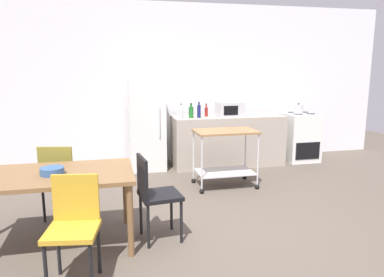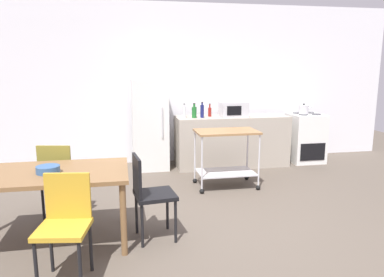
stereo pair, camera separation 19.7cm
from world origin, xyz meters
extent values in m
plane|color=brown|center=(0.00, 0.00, 0.00)|extent=(12.00, 12.00, 0.00)
cube|color=white|center=(0.00, 3.20, 1.45)|extent=(8.40, 0.12, 2.90)
cube|color=#A89E8E|center=(0.90, 2.60, 0.45)|extent=(2.00, 0.64, 0.90)
cube|color=brown|center=(-1.74, 0.05, 0.73)|extent=(1.50, 0.90, 0.04)
cylinder|color=brown|center=(-1.05, -0.34, 0.35)|extent=(0.06, 0.06, 0.71)
cylinder|color=brown|center=(-1.05, 0.44, 0.35)|extent=(0.06, 0.06, 0.71)
cube|color=black|center=(-0.73, -0.04, 0.47)|extent=(0.44, 0.44, 0.04)
cube|color=black|center=(-0.91, -0.06, 0.69)|extent=(0.08, 0.38, 0.40)
cylinder|color=black|center=(-0.54, -0.19, 0.23)|extent=(0.03, 0.03, 0.45)
cylinder|color=black|center=(-0.58, 0.15, 0.23)|extent=(0.03, 0.03, 0.45)
cylinder|color=black|center=(-0.88, -0.23, 0.23)|extent=(0.03, 0.03, 0.45)
cylinder|color=black|center=(-0.92, 0.11, 0.23)|extent=(0.03, 0.03, 0.45)
cube|color=olive|center=(-1.77, 0.81, 0.47)|extent=(0.48, 0.48, 0.04)
cube|color=olive|center=(-1.81, 0.63, 0.69)|extent=(0.38, 0.11, 0.40)
cylinder|color=black|center=(-1.57, 0.94, 0.23)|extent=(0.03, 0.03, 0.45)
cylinder|color=black|center=(-1.90, 1.01, 0.23)|extent=(0.03, 0.03, 0.45)
cylinder|color=black|center=(-1.64, 0.61, 0.23)|extent=(0.03, 0.03, 0.45)
cylinder|color=black|center=(-1.97, 0.68, 0.23)|extent=(0.03, 0.03, 0.45)
cube|color=gold|center=(-1.54, -0.71, 0.47)|extent=(0.46, 0.46, 0.04)
cube|color=gold|center=(-1.51, -0.54, 0.69)|extent=(0.38, 0.09, 0.40)
cylinder|color=black|center=(-1.73, -0.85, 0.23)|extent=(0.03, 0.03, 0.45)
cylinder|color=black|center=(-1.40, -0.91, 0.23)|extent=(0.03, 0.03, 0.45)
cylinder|color=black|center=(-1.68, -0.52, 0.23)|extent=(0.03, 0.03, 0.45)
cylinder|color=black|center=(-1.34, -0.57, 0.23)|extent=(0.03, 0.03, 0.45)
cube|color=white|center=(2.35, 2.62, 0.45)|extent=(0.60, 0.60, 0.90)
cube|color=black|center=(2.35, 2.32, 0.25)|extent=(0.48, 0.01, 0.32)
cylinder|color=#47474C|center=(2.22, 2.50, 0.91)|extent=(0.16, 0.16, 0.02)
cylinder|color=#47474C|center=(2.48, 2.50, 0.91)|extent=(0.16, 0.16, 0.02)
cylinder|color=#47474C|center=(2.22, 2.74, 0.91)|extent=(0.16, 0.16, 0.02)
cylinder|color=#47474C|center=(2.48, 2.74, 0.91)|extent=(0.16, 0.16, 0.02)
cube|color=white|center=(-0.55, 2.70, 0.78)|extent=(0.60, 0.60, 1.55)
cylinder|color=silver|center=(-0.37, 2.39, 0.85)|extent=(0.02, 0.02, 0.50)
cube|color=olive|center=(0.46, 1.45, 0.83)|extent=(0.90, 0.56, 0.03)
cube|color=silver|center=(0.46, 1.45, 0.22)|extent=(0.83, 0.52, 0.02)
cylinder|color=silver|center=(0.04, 1.20, 0.45)|extent=(0.02, 0.02, 0.76)
sphere|color=black|center=(0.04, 1.20, 0.04)|extent=(0.07, 0.07, 0.07)
cylinder|color=silver|center=(0.88, 1.20, 0.45)|extent=(0.02, 0.02, 0.76)
sphere|color=black|center=(0.88, 1.20, 0.04)|extent=(0.07, 0.07, 0.07)
cylinder|color=silver|center=(0.04, 1.70, 0.45)|extent=(0.02, 0.02, 0.76)
sphere|color=black|center=(0.04, 1.70, 0.04)|extent=(0.07, 0.07, 0.07)
cylinder|color=silver|center=(0.88, 1.70, 0.45)|extent=(0.02, 0.02, 0.76)
sphere|color=black|center=(0.88, 1.70, 0.04)|extent=(0.07, 0.07, 0.07)
cylinder|color=silver|center=(0.03, 2.55, 0.99)|extent=(0.06, 0.06, 0.19)
cylinder|color=silver|center=(0.03, 2.55, 1.11)|extent=(0.03, 0.03, 0.05)
cylinder|color=black|center=(0.03, 2.55, 1.14)|extent=(0.03, 0.03, 0.01)
cylinder|color=#1E6628|center=(0.20, 2.52, 0.99)|extent=(0.08, 0.08, 0.19)
cylinder|color=#1E6628|center=(0.20, 2.52, 1.11)|extent=(0.04, 0.04, 0.05)
cylinder|color=black|center=(0.20, 2.52, 1.14)|extent=(0.04, 0.04, 0.01)
cylinder|color=navy|center=(0.33, 2.51, 1.01)|extent=(0.06, 0.06, 0.22)
cylinder|color=navy|center=(0.33, 2.51, 1.14)|extent=(0.03, 0.03, 0.04)
cylinder|color=black|center=(0.33, 2.51, 1.16)|extent=(0.03, 0.03, 0.01)
cylinder|color=maroon|center=(0.50, 2.65, 0.98)|extent=(0.06, 0.06, 0.16)
cylinder|color=maroon|center=(0.50, 2.65, 1.08)|extent=(0.03, 0.03, 0.06)
cylinder|color=black|center=(0.50, 2.65, 1.12)|extent=(0.03, 0.03, 0.01)
cube|color=silver|center=(0.90, 2.52, 1.03)|extent=(0.46, 0.34, 0.26)
cube|color=black|center=(0.86, 2.34, 1.03)|extent=(0.25, 0.01, 0.16)
cylinder|color=#33598C|center=(-1.75, 0.00, 0.79)|extent=(0.22, 0.22, 0.07)
cylinder|color=silver|center=(2.23, 2.52, 1.00)|extent=(0.17, 0.17, 0.16)
sphere|color=black|center=(2.23, 2.52, 1.09)|extent=(0.03, 0.03, 0.03)
cylinder|color=silver|center=(2.34, 2.52, 1.02)|extent=(0.08, 0.02, 0.07)
camera|label=1|loc=(-1.23, -3.61, 1.76)|focal=34.49mm
camera|label=2|loc=(-1.04, -3.65, 1.76)|focal=34.49mm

